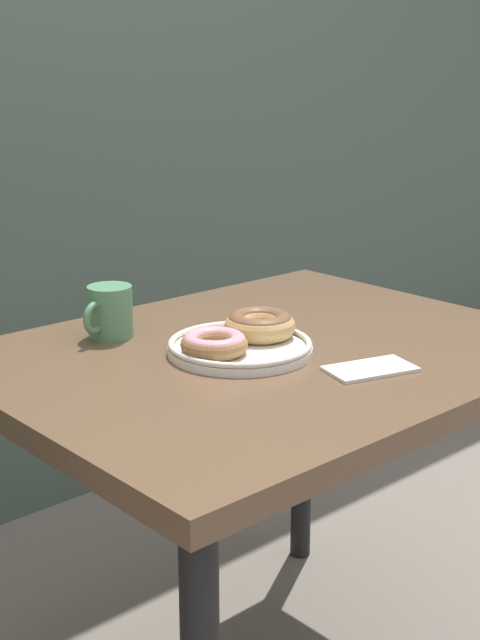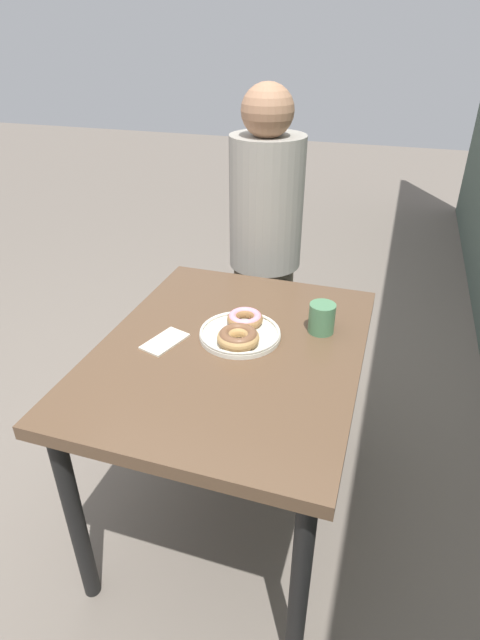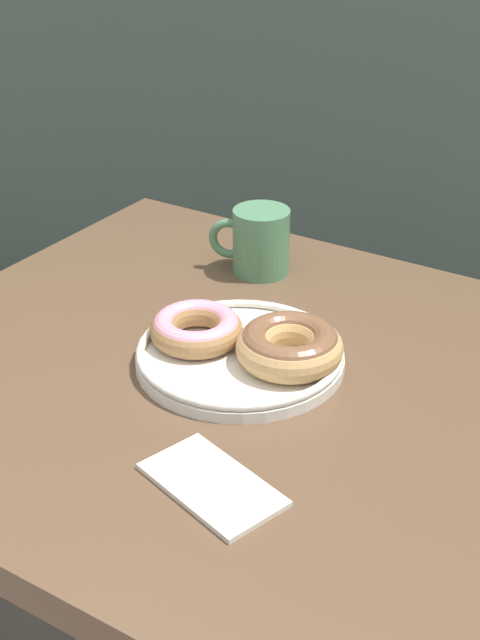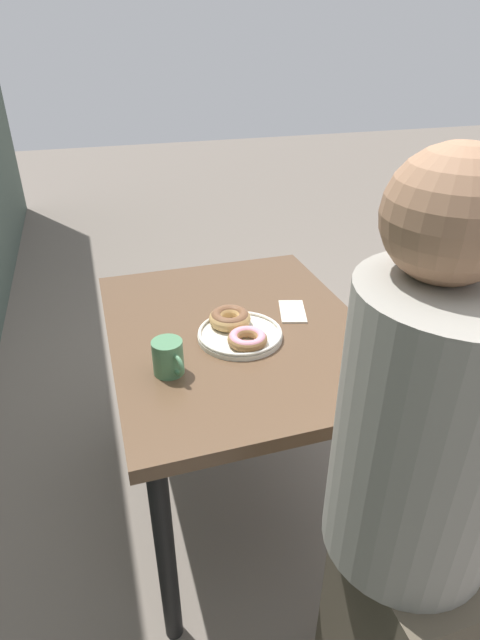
# 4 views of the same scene
# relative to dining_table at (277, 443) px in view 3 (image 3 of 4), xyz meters

# --- Properties ---
(dining_table) EXTENTS (0.97, 0.77, 0.72)m
(dining_table) POSITION_rel_dining_table_xyz_m (0.00, 0.00, 0.00)
(dining_table) COLOR brown
(dining_table) RESTS_ON ground_plane
(donut_plate) EXTENTS (0.25, 0.25, 0.06)m
(donut_plate) POSITION_rel_dining_table_xyz_m (-0.05, 0.01, 0.11)
(donut_plate) COLOR silver
(donut_plate) RESTS_ON dining_table
(coffee_mug) EXTENTS (0.11, 0.08, 0.09)m
(coffee_mug) POSITION_rel_dining_table_xyz_m (-0.17, 0.24, 0.14)
(coffee_mug) COLOR #4C7F56
(coffee_mug) RESTS_ON dining_table
(napkin) EXTENTS (0.16, 0.12, 0.01)m
(napkin) POSITION_rel_dining_table_xyz_m (0.04, -0.20, 0.09)
(napkin) COLOR beige
(napkin) RESTS_ON dining_table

